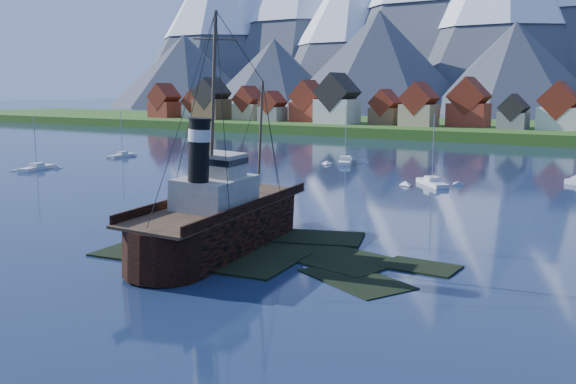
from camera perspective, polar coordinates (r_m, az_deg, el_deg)
The scene contains 10 objects.
ground at distance 57.55m, azimuth -4.27°, elevation -5.62°, with size 1400.00×1400.00×0.00m, color #182644.
shoal at distance 58.31m, azimuth -1.58°, elevation -5.75°, with size 31.71×21.24×1.14m.
shore_bank at distance 217.33m, azimuth 24.11°, elevation 4.49°, with size 600.00×80.00×3.20m, color #174212.
seawall at distance 180.00m, azimuth 22.17°, elevation 3.81°, with size 600.00×2.50×2.00m, color #3F3D38.
town at distance 207.54m, azimuth 14.35°, elevation 7.30°, with size 250.96×16.69×17.30m.
tugboat_wreck at distance 60.13m, azimuth -5.15°, elevation -2.24°, with size 6.52×28.10×22.27m.
sailboat_a at distance 126.32m, azimuth -21.43°, elevation 1.96°, with size 4.71×8.61×10.24m.
sailboat_b at distance 144.06m, azimuth -14.51°, elevation 3.12°, with size 2.45×7.20×10.24m.
sailboat_c at distance 128.07m, azimuth 5.12°, elevation 2.67°, with size 5.95×9.29×11.83m.
sailboat_f at distance 100.84m, azimuth 12.68°, elevation 0.72°, with size 7.05×7.34×11.40m.
Camera 1 is at (33.85, -44.18, 14.64)m, focal length 40.00 mm.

